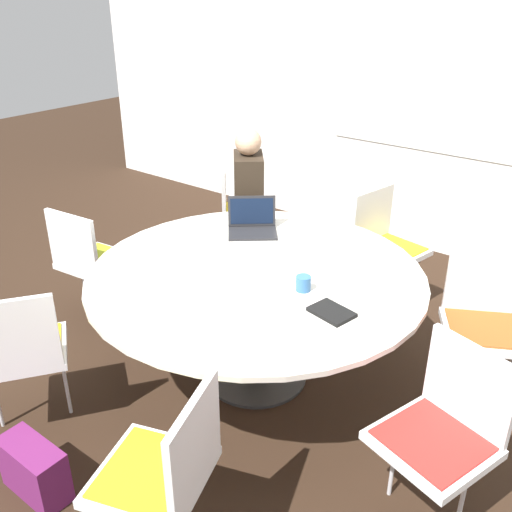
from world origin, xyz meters
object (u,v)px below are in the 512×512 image
at_px(chair_4, 445,425).
at_px(chair_3, 166,466).
at_px(person_0, 251,193).
at_px(chair_0, 240,205).
at_px(chair_6, 384,239).
at_px(coffee_cup, 303,283).
at_px(chair_5, 484,315).
at_px(chair_2, 20,347).
at_px(laptop, 252,224).
at_px(chair_1, 90,256).
at_px(handbag, 34,469).
at_px(spiral_notebook, 332,312).

bearing_deg(chair_4, chair_3, 66.06).
distance_m(chair_4, person_0, 2.51).
height_order(chair_0, chair_6, same).
distance_m(person_0, coffee_cup, 1.58).
xyz_separation_m(chair_6, coffee_cup, (0.14, -1.29, 0.24)).
distance_m(chair_3, chair_5, 1.97).
height_order(chair_0, chair_2, same).
relative_size(person_0, coffee_cup, 14.87).
relative_size(chair_2, laptop, 2.17).
relative_size(chair_1, coffee_cup, 10.63).
distance_m(chair_2, handbag, 0.61).
height_order(chair_2, coffee_cup, chair_2).
height_order(chair_5, person_0, person_0).
height_order(chair_4, handbag, chair_4).
height_order(chair_3, handbag, chair_3).
bearing_deg(chair_1, chair_3, -35.52).
xyz_separation_m(chair_1, handbag, (0.98, -1.14, -0.39)).
bearing_deg(person_0, chair_4, 17.13).
height_order(person_0, spiral_notebook, person_0).
xyz_separation_m(laptop, spiral_notebook, (0.95, -0.58, -0.04)).
height_order(chair_2, person_0, person_0).
bearing_deg(person_0, handbag, -26.71).
height_order(laptop, spiral_notebook, laptop).
xyz_separation_m(chair_0, chair_6, (1.26, 0.10, 0.00)).
relative_size(chair_2, spiral_notebook, 3.70).
height_order(chair_4, spiral_notebook, chair_4).
relative_size(chair_3, laptop, 2.17).
distance_m(chair_1, chair_6, 2.08).
height_order(chair_6, laptop, laptop).
relative_size(chair_4, person_0, 0.71).
distance_m(chair_5, spiral_notebook, 0.98).
bearing_deg(person_0, chair_2, -35.45).
xyz_separation_m(chair_3, spiral_notebook, (0.09, 1.07, 0.21)).
xyz_separation_m(person_0, handbag, (0.56, -2.38, -0.58)).
bearing_deg(chair_5, chair_1, -8.31).
distance_m(laptop, handbag, 1.90).
bearing_deg(coffee_cup, chair_0, 139.72).
height_order(chair_1, chair_5, same).
bearing_deg(handbag, chair_2, 147.66).
bearing_deg(chair_5, spiral_notebook, 28.19).
bearing_deg(laptop, chair_2, -141.34).
bearing_deg(chair_4, laptop, -7.95).
distance_m(chair_6, spiral_notebook, 1.47).
xyz_separation_m(chair_2, person_0, (-0.17, 2.13, 0.19)).
bearing_deg(chair_0, spiral_notebook, 11.62).
xyz_separation_m(chair_3, coffee_cup, (-0.15, 1.18, 0.24)).
distance_m(chair_3, spiral_notebook, 1.09).
distance_m(chair_2, spiral_notebook, 1.59).
bearing_deg(laptop, coffee_cup, -73.29).
bearing_deg(handbag, spiral_notebook, 54.59).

